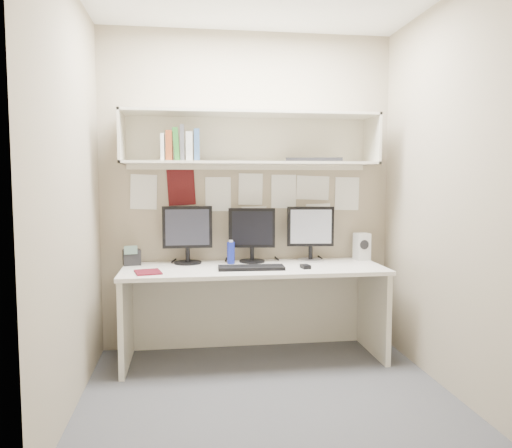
{
  "coord_description": "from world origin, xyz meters",
  "views": [
    {
      "loc": [
        -0.51,
        -3.12,
        1.39
      ],
      "look_at": [
        -0.02,
        0.35,
        1.09
      ],
      "focal_mm": 35.0,
      "sensor_mm": 36.0,
      "label": 1
    }
  ],
  "objects": [
    {
      "name": "mouse",
      "position": [
        0.38,
        0.51,
        0.74
      ],
      "size": [
        0.07,
        0.1,
        0.03
      ],
      "primitive_type": "cube",
      "rotation": [
        0.0,
        0.0,
        0.13
      ],
      "color": "black",
      "rests_on": "desk"
    },
    {
      "name": "pinned_papers",
      "position": [
        0.0,
        0.99,
        1.25
      ],
      "size": [
        1.92,
        0.01,
        0.48
      ],
      "primitive_type": null,
      "color": "white",
      "rests_on": "wall_back"
    },
    {
      "name": "wall_front",
      "position": [
        0.0,
        -1.0,
        1.3
      ],
      "size": [
        2.4,
        0.02,
        2.6
      ],
      "primitive_type": "cube",
      "color": "gray",
      "rests_on": "ground"
    },
    {
      "name": "monitor_right",
      "position": [
        0.5,
        0.87,
        0.98
      ],
      "size": [
        0.39,
        0.21,
        0.45
      ],
      "rotation": [
        0.0,
        0.0,
        -0.12
      ],
      "color": "#A5A5AA",
      "rests_on": "desk"
    },
    {
      "name": "floor",
      "position": [
        0.0,
        0.0,
        0.0
      ],
      "size": [
        2.4,
        2.0,
        0.01
      ],
      "primitive_type": "cube",
      "color": "#444549",
      "rests_on": "ground"
    },
    {
      "name": "desk",
      "position": [
        0.0,
        0.65,
        0.37
      ],
      "size": [
        2.0,
        0.7,
        0.73
      ],
      "color": "silver",
      "rests_on": "floor"
    },
    {
      "name": "hutch_tray",
      "position": [
        0.5,
        0.78,
        1.56
      ],
      "size": [
        0.47,
        0.27,
        0.03
      ],
      "primitive_type": "cube",
      "rotation": [
        0.0,
        0.0,
        -0.25
      ],
      "color": "black",
      "rests_on": "overhead_hutch"
    },
    {
      "name": "book_stack",
      "position": [
        -0.55,
        0.75,
        1.66
      ],
      "size": [
        0.29,
        0.17,
        0.27
      ],
      "color": "silver",
      "rests_on": "overhead_hutch"
    },
    {
      "name": "wall_right",
      "position": [
        1.2,
        0.0,
        1.3
      ],
      "size": [
        0.02,
        2.0,
        2.6
      ],
      "primitive_type": "cube",
      "color": "gray",
      "rests_on": "ground"
    },
    {
      "name": "monitor_center",
      "position": [
        0.01,
        0.87,
        0.97
      ],
      "size": [
        0.38,
        0.21,
        0.44
      ],
      "rotation": [
        0.0,
        0.0,
        -0.18
      ],
      "color": "black",
      "rests_on": "desk"
    },
    {
      "name": "wall_left",
      "position": [
        -1.2,
        0.0,
        1.3
      ],
      "size": [
        0.02,
        2.0,
        2.6
      ],
      "primitive_type": "cube",
      "color": "gray",
      "rests_on": "ground"
    },
    {
      "name": "blue_bottle",
      "position": [
        -0.16,
        0.81,
        0.82
      ],
      "size": [
        0.06,
        0.06,
        0.19
      ],
      "color": "navy",
      "rests_on": "desk"
    },
    {
      "name": "keyboard",
      "position": [
        -0.03,
        0.53,
        0.74
      ],
      "size": [
        0.5,
        0.2,
        0.02
      ],
      "primitive_type": "cube",
      "rotation": [
        0.0,
        0.0,
        -0.04
      ],
      "color": "black",
      "rests_on": "desk"
    },
    {
      "name": "overhead_hutch",
      "position": [
        0.0,
        0.86,
        1.72
      ],
      "size": [
        2.0,
        0.38,
        0.4
      ],
      "color": "beige",
      "rests_on": "wall_back"
    },
    {
      "name": "speaker",
      "position": [
        0.94,
        0.85,
        0.84
      ],
      "size": [
        0.13,
        0.13,
        0.22
      ],
      "rotation": [
        0.0,
        0.0,
        0.15
      ],
      "color": "silver",
      "rests_on": "desk"
    },
    {
      "name": "wall_back",
      "position": [
        0.0,
        1.0,
        1.3
      ],
      "size": [
        2.4,
        0.02,
        2.6
      ],
      "primitive_type": "cube",
      "color": "gray",
      "rests_on": "ground"
    },
    {
      "name": "desk_phone",
      "position": [
        -0.94,
        0.85,
        0.79
      ],
      "size": [
        0.15,
        0.14,
        0.16
      ],
      "rotation": [
        0.0,
        0.0,
        0.22
      ],
      "color": "black",
      "rests_on": "desk"
    },
    {
      "name": "maroon_notebook",
      "position": [
        -0.79,
        0.49,
        0.74
      ],
      "size": [
        0.22,
        0.25,
        0.01
      ],
      "primitive_type": "cube",
      "rotation": [
        0.0,
        0.0,
        0.22
      ],
      "color": "#550E1A",
      "rests_on": "desk"
    },
    {
      "name": "monitor_left",
      "position": [
        -0.5,
        0.87,
        0.98
      ],
      "size": [
        0.39,
        0.22,
        0.46
      ],
      "rotation": [
        0.0,
        0.0,
        0.0
      ],
      "color": "black",
      "rests_on": "desk"
    }
  ]
}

